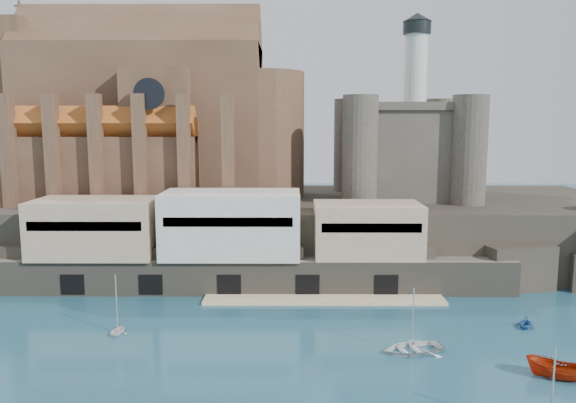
% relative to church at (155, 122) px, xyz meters
% --- Properties ---
extents(ground, '(300.00, 300.00, 0.00)m').
position_rel_church_xyz_m(ground, '(24.13, -41.85, -22.13)').
color(ground, navy).
rests_on(ground, ground).
extents(promontory, '(100.00, 36.00, 10.00)m').
position_rel_church_xyz_m(promontory, '(23.94, -2.48, -17.20)').
color(promontory, black).
rests_on(promontory, ground).
extents(quay, '(70.00, 12.00, 13.05)m').
position_rel_church_xyz_m(quay, '(13.94, -18.78, -16.06)').
color(quay, '#615B4E').
rests_on(quay, ground).
extents(church, '(47.00, 25.93, 30.51)m').
position_rel_church_xyz_m(church, '(0.00, 0.00, 0.00)').
color(church, '#4B3323').
rests_on(church, promontory).
extents(castle_keep, '(21.20, 21.20, 29.30)m').
position_rel_church_xyz_m(castle_keep, '(40.21, -0.78, -3.81)').
color(castle_keep, '#413B33').
rests_on(castle_keep, promontory).
extents(boat_4, '(2.66, 1.99, 2.75)m').
position_rel_church_xyz_m(boat_4, '(3.67, -34.83, -22.13)').
color(boat_4, white).
rests_on(boat_4, ground).
extents(boat_5, '(2.75, 2.72, 5.46)m').
position_rel_church_xyz_m(boat_5, '(45.33, -45.22, -22.13)').
color(boat_5, '#A62708').
rests_on(boat_5, ground).
extents(boat_6, '(2.42, 4.56, 6.13)m').
position_rel_church_xyz_m(boat_6, '(33.79, -39.38, -22.13)').
color(boat_6, white).
rests_on(boat_6, ground).
extents(boat_7, '(2.93, 2.62, 2.90)m').
position_rel_church_xyz_m(boat_7, '(47.55, -32.78, -22.13)').
color(boat_7, '#255DA1').
rests_on(boat_7, ground).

